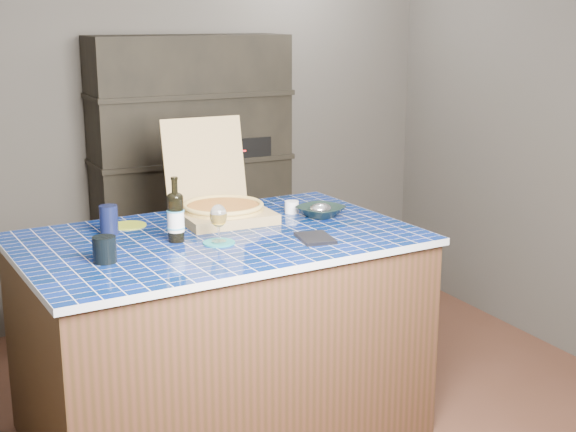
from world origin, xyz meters
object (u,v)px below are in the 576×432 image
kitchen_island (220,335)px  mead_bottle (176,216)px  pizza_box (221,205)px  wine_glass (218,217)px  bowl (321,211)px  dvd_case (315,238)px

kitchen_island → mead_bottle: mead_bottle is taller
pizza_box → wine_glass: size_ratio=3.12×
kitchen_island → mead_bottle: (-0.19, -0.01, 0.59)m
mead_bottle → bowl: mead_bottle is taller
mead_bottle → wine_glass: mead_bottle is taller
pizza_box → mead_bottle: pizza_box is taller
kitchen_island → dvd_case: size_ratio=9.29×
pizza_box → mead_bottle: 0.44m
mead_bottle → dvd_case: 0.62m
dvd_case → bowl: (0.22, 0.35, 0.02)m
kitchen_island → pizza_box: size_ratio=3.48×
mead_bottle → wine_glass: (0.15, -0.11, 0.01)m
kitchen_island → wine_glass: (-0.04, -0.12, 0.60)m
mead_bottle → wine_glass: size_ratio=1.72×
pizza_box → bowl: 0.49m
pizza_box → kitchen_island: bearing=-114.0°
wine_glass → bowl: bearing=19.1°
wine_glass → dvd_case: 0.44m
wine_glass → dvd_case: (0.40, -0.14, -0.11)m
kitchen_island → bowl: (0.58, 0.10, 0.50)m
kitchen_island → mead_bottle: 0.62m
mead_bottle → bowl: 0.79m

